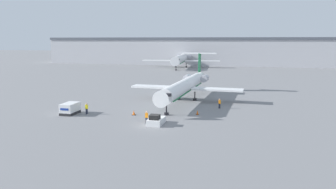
# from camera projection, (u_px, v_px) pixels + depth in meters

# --- Properties ---
(ground_plane) EXTENTS (600.00, 600.00, 0.00)m
(ground_plane) POSITION_uv_depth(u_px,v_px,m) (153.00, 126.00, 47.72)
(ground_plane) COLOR slate
(terminal_building) EXTENTS (180.00, 16.80, 13.55)m
(terminal_building) POSITION_uv_depth(u_px,v_px,m) (222.00, 51.00, 161.52)
(terminal_building) COLOR #B2B2B7
(terminal_building) RESTS_ON ground
(airplane_main) EXTENTS (23.25, 32.54, 9.25)m
(airplane_main) POSITION_uv_depth(u_px,v_px,m) (186.00, 85.00, 66.90)
(airplane_main) COLOR white
(airplane_main) RESTS_ON ground
(pushback_tug) EXTENTS (2.06, 3.71, 1.62)m
(pushback_tug) POSITION_uv_depth(u_px,v_px,m) (156.00, 120.00, 48.47)
(pushback_tug) COLOR silver
(pushback_tug) RESTS_ON ground
(luggage_cart) EXTENTS (2.12, 3.50, 1.88)m
(luggage_cart) POSITION_uv_depth(u_px,v_px,m) (70.00, 109.00, 55.14)
(luggage_cart) COLOR #232326
(luggage_cart) RESTS_ON ground
(worker_near_tug) EXTENTS (0.40, 0.26, 1.87)m
(worker_near_tug) POSITION_uv_depth(u_px,v_px,m) (147.00, 117.00, 48.89)
(worker_near_tug) COLOR #232838
(worker_near_tug) RESTS_ON ground
(worker_by_wing) EXTENTS (0.40, 0.25, 1.79)m
(worker_by_wing) POSITION_uv_depth(u_px,v_px,m) (220.00, 103.00, 59.69)
(worker_by_wing) COLOR #232838
(worker_by_wing) RESTS_ON ground
(worker_on_apron) EXTENTS (0.40, 0.26, 1.88)m
(worker_on_apron) POSITION_uv_depth(u_px,v_px,m) (87.00, 108.00, 55.06)
(worker_on_apron) COLOR #232838
(worker_on_apron) RESTS_ON ground
(traffic_cone_left) EXTENTS (0.65, 0.65, 0.75)m
(traffic_cone_left) POSITION_uv_depth(u_px,v_px,m) (134.00, 113.00, 54.53)
(traffic_cone_left) COLOR black
(traffic_cone_left) RESTS_ON ground
(traffic_cone_right) EXTENTS (0.51, 0.51, 0.77)m
(traffic_cone_right) POSITION_uv_depth(u_px,v_px,m) (197.00, 113.00, 54.73)
(traffic_cone_right) COLOR black
(traffic_cone_right) RESTS_ON ground
(airplane_parked_far_left) EXTENTS (35.32, 36.30, 10.84)m
(airplane_parked_far_left) POSITION_uv_depth(u_px,v_px,m) (181.00, 59.00, 147.61)
(airplane_parked_far_left) COLOR white
(airplane_parked_far_left) RESTS_ON ground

